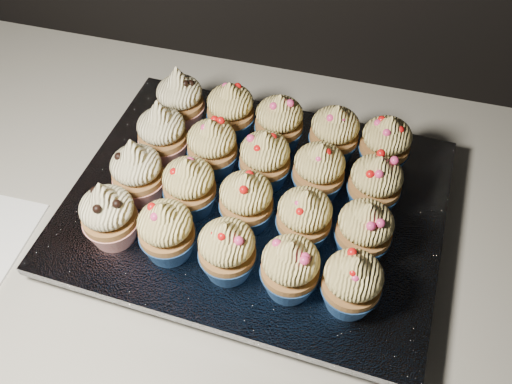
{
  "coord_description": "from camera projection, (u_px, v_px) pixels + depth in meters",
  "views": [
    {
      "loc": [
        -0.05,
        1.28,
        1.47
      ],
      "look_at": [
        -0.16,
        1.7,
        0.95
      ],
      "focal_mm": 40.0,
      "sensor_mm": 36.0,
      "label": 1
    }
  ],
  "objects": [
    {
      "name": "cupcake_0",
      "position": [
        109.0,
        215.0,
        0.63
      ],
      "size": [
        0.06,
        0.06,
        0.1
      ],
      "color": "#B01D18",
      "rests_on": "foil_lining"
    },
    {
      "name": "cupcake_6",
      "position": [
        189.0,
        186.0,
        0.66
      ],
      "size": [
        0.06,
        0.06,
        0.08
      ],
      "color": "navy",
      "rests_on": "foil_lining"
    },
    {
      "name": "cupcake_14",
      "position": [
        375.0,
        184.0,
        0.66
      ],
      "size": [
        0.06,
        0.06,
        0.08
      ],
      "color": "navy",
      "rests_on": "foil_lining"
    },
    {
      "name": "cupcake_4",
      "position": [
        352.0,
        283.0,
        0.58
      ],
      "size": [
        0.06,
        0.06,
        0.08
      ],
      "color": "navy",
      "rests_on": "foil_lining"
    },
    {
      "name": "baking_tray",
      "position": [
        256.0,
        212.0,
        0.71
      ],
      "size": [
        0.43,
        0.33,
        0.02
      ],
      "primitive_type": "cube",
      "rotation": [
        0.0,
        0.0,
        -0.05
      ],
      "color": "black",
      "rests_on": "worktop"
    },
    {
      "name": "cupcake_13",
      "position": [
        319.0,
        171.0,
        0.67
      ],
      "size": [
        0.06,
        0.06,
        0.08
      ],
      "color": "navy",
      "rests_on": "foil_lining"
    },
    {
      "name": "cupcake_8",
      "position": [
        304.0,
        218.0,
        0.63
      ],
      "size": [
        0.06,
        0.06,
        0.08
      ],
      "color": "navy",
      "rests_on": "foil_lining"
    },
    {
      "name": "cupcake_11",
      "position": [
        212.0,
        147.0,
        0.7
      ],
      "size": [
        0.06,
        0.06,
        0.08
      ],
      "color": "navy",
      "rests_on": "foil_lining"
    },
    {
      "name": "cupcake_9",
      "position": [
        364.0,
        230.0,
        0.62
      ],
      "size": [
        0.06,
        0.06,
        0.08
      ],
      "color": "navy",
      "rests_on": "foil_lining"
    },
    {
      "name": "cupcake_5",
      "position": [
        138.0,
        172.0,
        0.67
      ],
      "size": [
        0.06,
        0.06,
        0.1
      ],
      "color": "#B01D18",
      "rests_on": "foil_lining"
    },
    {
      "name": "worktop",
      "position": [
        380.0,
        255.0,
        0.71
      ],
      "size": [
        2.44,
        0.64,
        0.04
      ],
      "primitive_type": "cube",
      "color": "beige",
      "rests_on": "cabinet"
    },
    {
      "name": "cupcake_12",
      "position": [
        265.0,
        159.0,
        0.69
      ],
      "size": [
        0.06,
        0.06,
        0.08
      ],
      "color": "navy",
      "rests_on": "foil_lining"
    },
    {
      "name": "cupcake_2",
      "position": [
        227.0,
        250.0,
        0.6
      ],
      "size": [
        0.06,
        0.06,
        0.08
      ],
      "color": "navy",
      "rests_on": "foil_lining"
    },
    {
      "name": "cupcake_1",
      "position": [
        166.0,
        231.0,
        0.62
      ],
      "size": [
        0.06,
        0.06,
        0.08
      ],
      "color": "navy",
      "rests_on": "foil_lining"
    },
    {
      "name": "cupcake_19",
      "position": [
        385.0,
        144.0,
        0.7
      ],
      "size": [
        0.06,
        0.06,
        0.08
      ],
      "color": "navy",
      "rests_on": "foil_lining"
    },
    {
      "name": "foil_lining",
      "position": [
        256.0,
        203.0,
        0.7
      ],
      "size": [
        0.46,
        0.37,
        0.01
      ],
      "primitive_type": "cube",
      "rotation": [
        0.0,
        0.0,
        -0.05
      ],
      "color": "silver",
      "rests_on": "baking_tray"
    },
    {
      "name": "cupcake_10",
      "position": [
        162.0,
        133.0,
        0.71
      ],
      "size": [
        0.06,
        0.06,
        0.1
      ],
      "color": "#B01D18",
      "rests_on": "foil_lining"
    },
    {
      "name": "cupcake_18",
      "position": [
        334.0,
        134.0,
        0.71
      ],
      "size": [
        0.06,
        0.06,
        0.08
      ],
      "color": "navy",
      "rests_on": "foil_lining"
    },
    {
      "name": "cupcake_17",
      "position": [
        279.0,
        123.0,
        0.73
      ],
      "size": [
        0.06,
        0.06,
        0.08
      ],
      "color": "navy",
      "rests_on": "foil_lining"
    },
    {
      "name": "cupcake_7",
      "position": [
        246.0,
        201.0,
        0.65
      ],
      "size": [
        0.06,
        0.06,
        0.08
      ],
      "color": "navy",
      "rests_on": "foil_lining"
    },
    {
      "name": "cupcake_16",
      "position": [
        231.0,
        111.0,
        0.74
      ],
      "size": [
        0.06,
        0.06,
        0.08
      ],
      "color": "navy",
      "rests_on": "foil_lining"
    },
    {
      "name": "cupcake_15",
      "position": [
        180.0,
        100.0,
        0.75
      ],
      "size": [
        0.06,
        0.06,
        0.1
      ],
      "color": "#B01D18",
      "rests_on": "foil_lining"
    },
    {
      "name": "cupcake_3",
      "position": [
        290.0,
        268.0,
        0.59
      ],
      "size": [
        0.06,
        0.06,
        0.08
      ],
      "color": "navy",
      "rests_on": "foil_lining"
    }
  ]
}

